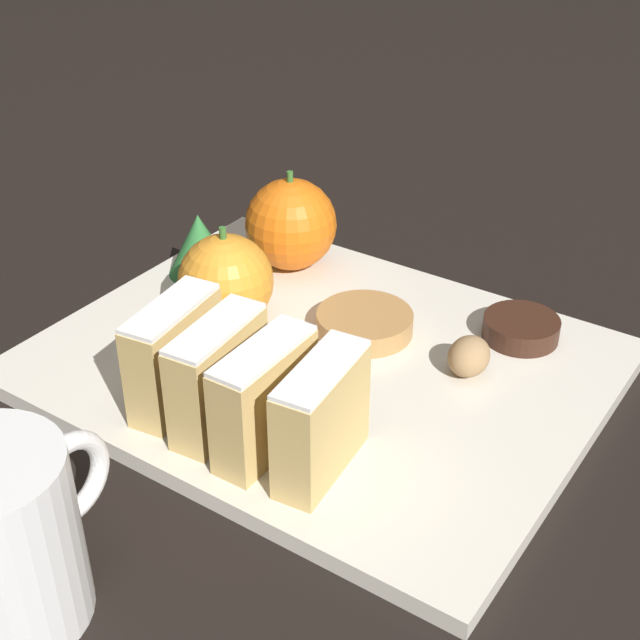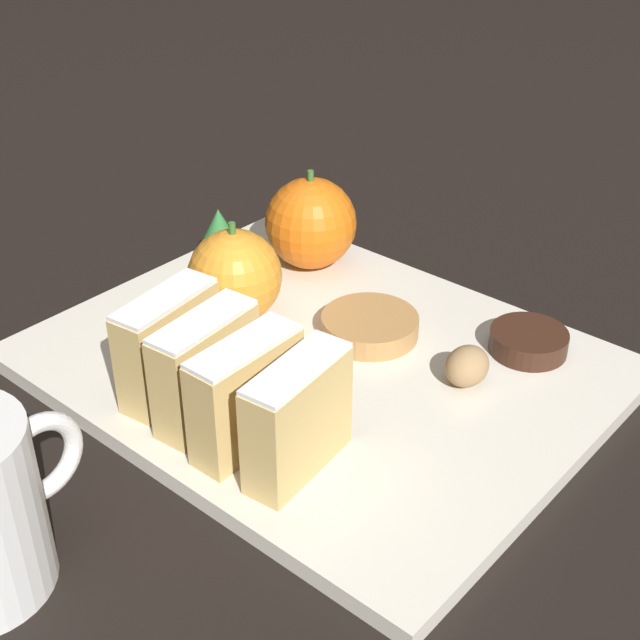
% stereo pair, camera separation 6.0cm
% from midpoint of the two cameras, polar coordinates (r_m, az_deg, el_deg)
% --- Properties ---
extents(ground_plane, '(6.00, 6.00, 0.00)m').
position_cam_midpoint_polar(ground_plane, '(0.62, -2.76, -3.39)').
color(ground_plane, black).
extents(serving_platter, '(0.30, 0.37, 0.01)m').
position_cam_midpoint_polar(serving_platter, '(0.62, -2.77, -2.93)').
color(serving_platter, silver).
rests_on(serving_platter, ground_plane).
extents(stollen_slice_front, '(0.08, 0.03, 0.07)m').
position_cam_midpoint_polar(stollen_slice_front, '(0.50, -3.34, -6.45)').
color(stollen_slice_front, tan).
rests_on(stollen_slice_front, serving_platter).
extents(stollen_slice_second, '(0.07, 0.03, 0.07)m').
position_cam_midpoint_polar(stollen_slice_second, '(0.52, -6.88, -5.19)').
color(stollen_slice_second, tan).
rests_on(stollen_slice_second, serving_platter).
extents(stollen_slice_third, '(0.08, 0.03, 0.07)m').
position_cam_midpoint_polar(stollen_slice_third, '(0.54, -9.70, -3.67)').
color(stollen_slice_third, tan).
rests_on(stollen_slice_third, serving_platter).
extents(stollen_slice_fourth, '(0.08, 0.04, 0.07)m').
position_cam_midpoint_polar(stollen_slice_fourth, '(0.56, -12.30, -2.29)').
color(stollen_slice_fourth, tan).
rests_on(stollen_slice_fourth, serving_platter).
extents(orange_near, '(0.07, 0.07, 0.08)m').
position_cam_midpoint_polar(orange_near, '(0.64, -8.88, 2.29)').
color(orange_near, orange).
rests_on(orange_near, serving_platter).
extents(orange_far, '(0.07, 0.07, 0.08)m').
position_cam_midpoint_polar(orange_far, '(0.71, -4.29, 6.07)').
color(orange_far, orange).
rests_on(orange_far, serving_platter).
extents(walnut, '(0.03, 0.03, 0.03)m').
position_cam_midpoint_polar(walnut, '(0.59, 6.70, -2.41)').
color(walnut, '#9E7A51').
rests_on(walnut, serving_platter).
extents(chocolate_cookie, '(0.05, 0.05, 0.02)m').
position_cam_midpoint_polar(chocolate_cookie, '(0.64, 10.16, -0.61)').
color(chocolate_cookie, '#381E14').
rests_on(chocolate_cookie, serving_platter).
extents(gingerbread_cookie, '(0.07, 0.07, 0.02)m').
position_cam_midpoint_polar(gingerbread_cookie, '(0.63, 0.19, -0.27)').
color(gingerbread_cookie, '#B27F47').
rests_on(gingerbread_cookie, serving_platter).
extents(evergreen_sprig, '(0.05, 0.05, 0.05)m').
position_cam_midpoint_polar(evergreen_sprig, '(0.71, -10.10, 4.74)').
color(evergreen_sprig, '#2D7538').
rests_on(evergreen_sprig, serving_platter).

